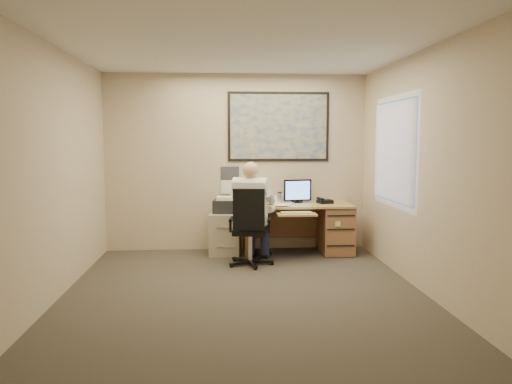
{
  "coord_description": "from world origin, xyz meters",
  "views": [
    {
      "loc": [
        -0.26,
        -5.43,
        1.7
      ],
      "look_at": [
        0.23,
        1.3,
        0.99
      ],
      "focal_mm": 35.0,
      "sensor_mm": 36.0,
      "label": 1
    }
  ],
  "objects": [
    {
      "name": "room_shell",
      "position": [
        0.0,
        0.0,
        1.35
      ],
      "size": [
        4.0,
        4.5,
        2.7
      ],
      "color": "#39332C",
      "rests_on": "ground"
    },
    {
      "name": "wall_calendar",
      "position": [
        -0.1,
        2.24,
        1.08
      ],
      "size": [
        0.28,
        0.01,
        0.42
      ],
      "primitive_type": "cube",
      "color": "white",
      "rests_on": "room_shell"
    },
    {
      "name": "filing_cabinet",
      "position": [
        -0.18,
        1.92,
        0.37
      ],
      "size": [
        0.5,
        0.58,
        0.86
      ],
      "rotation": [
        0.0,
        0.0,
        -0.11
      ],
      "color": "#B8AB94",
      "rests_on": "ground"
    },
    {
      "name": "person",
      "position": [
        0.15,
        1.27,
        0.7
      ],
      "size": [
        0.84,
        1.0,
        1.4
      ],
      "primitive_type": null,
      "rotation": [
        0.0,
        0.0,
        -0.32
      ],
      "color": "silver",
      "rests_on": "office_chair"
    },
    {
      "name": "window_blinds",
      "position": [
        1.97,
        0.8,
        1.55
      ],
      "size": [
        0.06,
        1.4,
        1.3
      ],
      "primitive_type": null,
      "color": "silver",
      "rests_on": "room_shell"
    },
    {
      "name": "world_map",
      "position": [
        0.65,
        2.23,
        1.9
      ],
      "size": [
        1.56,
        0.03,
        1.06
      ],
      "primitive_type": "cube",
      "color": "#1E4C93",
      "rests_on": "room_shell"
    },
    {
      "name": "office_chair",
      "position": [
        0.16,
        1.19,
        0.31
      ],
      "size": [
        0.72,
        0.72,
        1.07
      ],
      "rotation": [
        0.0,
        0.0,
        -0.15
      ],
      "color": "black",
      "rests_on": "ground"
    },
    {
      "name": "desk",
      "position": [
        1.23,
        1.9,
        0.44
      ],
      "size": [
        1.6,
        0.97,
        1.09
      ],
      "color": "tan",
      "rests_on": "ground"
    }
  ]
}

